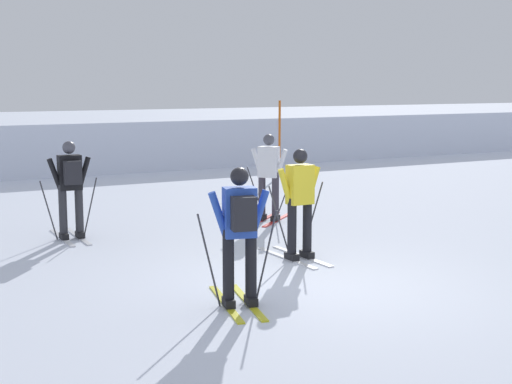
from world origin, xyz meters
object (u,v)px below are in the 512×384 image
at_px(skier_blue, 240,230).
at_px(skier_white, 269,175).
at_px(skier_black, 70,185).
at_px(skier_yellow, 299,201).
at_px(trail_marker_pole, 280,138).

xyz_separation_m(skier_blue, skier_white, (3.10, 4.82, -0.04)).
height_order(skier_black, skier_blue, same).
distance_m(skier_black, skier_white, 3.86).
distance_m(skier_black, skier_yellow, 4.13).
xyz_separation_m(skier_black, skier_yellow, (2.69, -3.14, -0.04)).
relative_size(skier_black, skier_blue, 1.00).
relative_size(skier_white, skier_yellow, 1.00).
distance_m(skier_white, trail_marker_pole, 7.12).
height_order(skier_blue, skier_yellow, same).
bearing_deg(skier_blue, trail_marker_pole, 57.77).
xyz_separation_m(skier_black, trail_marker_pole, (7.61, 5.96, 0.14)).
bearing_deg(trail_marker_pole, skier_white, -121.80).
bearing_deg(skier_blue, skier_yellow, 42.63).
bearing_deg(skier_white, trail_marker_pole, 58.20).
height_order(skier_black, skier_white, same).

